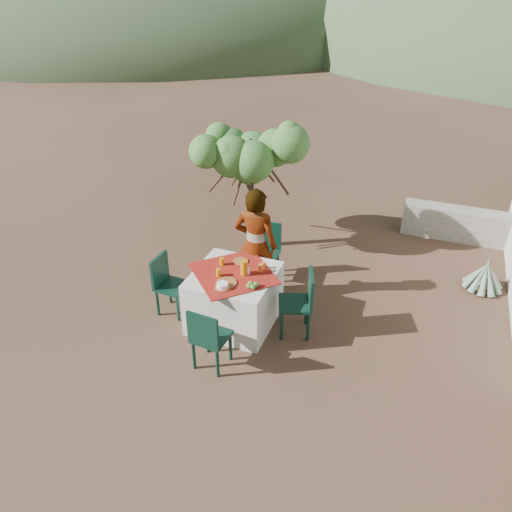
{
  "coord_description": "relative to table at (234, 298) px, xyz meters",
  "views": [
    {
      "loc": [
        2.7,
        -4.94,
        4.18
      ],
      "look_at": [
        0.69,
        0.31,
        0.82
      ],
      "focal_mm": 35.0,
      "sensor_mm": 36.0,
      "label": 1
    }
  ],
  "objects": [
    {
      "name": "chair_far",
      "position": [
        0.01,
        1.15,
        0.12
      ],
      "size": [
        0.44,
        0.44,
        0.89
      ],
      "rotation": [
        0.0,
        0.0,
        0.06
      ],
      "color": "black",
      "rests_on": "ground"
    },
    {
      "name": "chair_left",
      "position": [
        -0.93,
        -0.1,
        0.09
      ],
      "size": [
        0.4,
        0.4,
        0.84
      ],
      "rotation": [
        0.0,
        0.0,
        1.54
      ],
      "color": "black",
      "rests_on": "ground"
    },
    {
      "name": "glass_near",
      "position": [
        -0.15,
        -0.13,
        0.43
      ],
      "size": [
        0.06,
        0.06,
        0.1
      ],
      "primitive_type": "cylinder",
      "color": "orange",
      "rests_on": "table"
    },
    {
      "name": "shrub_tree",
      "position": [
        -0.49,
        2.02,
        1.11
      ],
      "size": [
        1.61,
        1.58,
        1.89
      ],
      "color": "#493324",
      "rests_on": "ground"
    },
    {
      "name": "hill_near_left",
      "position": [
        -18.54,
        30.09,
        -0.38
      ],
      "size": [
        40.0,
        40.0,
        16.0
      ],
      "primitive_type": "ellipsoid",
      "color": "#384D2B",
      "rests_on": "ground"
    },
    {
      "name": "napkin_holder",
      "position": [
        0.16,
        0.05,
        0.43
      ],
      "size": [
        0.08,
        0.06,
        0.09
      ],
      "primitive_type": "cube",
      "rotation": [
        0.0,
        0.0,
        -0.41
      ],
      "color": "white",
      "rests_on": "table"
    },
    {
      "name": "hill_far_center",
      "position": [
        -4.54,
        52.09,
        -0.38
      ],
      "size": [
        60.0,
        60.0,
        24.0
      ],
      "primitive_type": "ellipsoid",
      "color": "slate",
      "rests_on": "ground"
    },
    {
      "name": "table",
      "position": [
        0.0,
        0.0,
        0.0
      ],
      "size": [
        1.3,
        1.3,
        0.76
      ],
      "color": "white",
      "rests_on": "ground"
    },
    {
      "name": "juice_pitcher",
      "position": [
        0.14,
        0.02,
        0.48
      ],
      "size": [
        0.09,
        0.09,
        0.2
      ],
      "primitive_type": "cylinder",
      "color": "orange",
      "rests_on": "table"
    },
    {
      "name": "fruit_cluster",
      "position": [
        0.34,
        -0.22,
        0.42
      ],
      "size": [
        0.14,
        0.13,
        0.07
      ],
      "color": "#4D8B32",
      "rests_on": "table"
    },
    {
      "name": "jar_left",
      "position": [
        0.3,
        0.16,
        0.43
      ],
      "size": [
        0.06,
        0.06,
        0.1
      ],
      "primitive_type": "cylinder",
      "color": "orange",
      "rests_on": "table"
    },
    {
      "name": "agave",
      "position": [
        3.09,
        2.01,
        -0.17
      ],
      "size": [
        0.57,
        0.58,
        0.61
      ],
      "rotation": [
        0.0,
        0.0,
        0.26
      ],
      "color": "slate",
      "rests_on": "ground"
    },
    {
      "name": "chair_right",
      "position": [
        0.87,
        0.1,
        0.11
      ],
      "size": [
        0.52,
        0.52,
        0.89
      ],
      "rotation": [
        0.0,
        0.0,
        5.05
      ],
      "color": "black",
      "rests_on": "ground"
    },
    {
      "name": "person",
      "position": [
        0.05,
        0.65,
        0.45
      ],
      "size": [
        0.63,
        0.43,
        1.66
      ],
      "primitive_type": "imported",
      "rotation": [
        0.0,
        0.0,
        3.19
      ],
      "color": "#8C6651",
      "rests_on": "ground"
    },
    {
      "name": "plate_far",
      "position": [
        -0.02,
        0.29,
        0.39
      ],
      "size": [
        0.2,
        0.2,
        0.01
      ],
      "primitive_type": "cylinder",
      "color": "brown",
      "rests_on": "table"
    },
    {
      "name": "ground",
      "position": [
        -0.54,
        0.09,
        -0.38
      ],
      "size": [
        160.0,
        160.0,
        0.0
      ],
      "primitive_type": "plane",
      "color": "#372419",
      "rests_on": "ground"
    },
    {
      "name": "bowl_plate",
      "position": [
        0.01,
        -0.35,
        0.39
      ],
      "size": [
        0.19,
        0.19,
        0.01
      ],
      "primitive_type": "cylinder",
      "color": "brown",
      "rests_on": "table"
    },
    {
      "name": "chair_near",
      "position": [
        0.07,
        -0.92,
        0.09
      ],
      "size": [
        0.42,
        0.42,
        0.85
      ],
      "rotation": [
        0.0,
        0.0,
        3.06
      ],
      "color": "black",
      "rests_on": "ground"
    },
    {
      "name": "stone_wall",
      "position": [
        3.06,
        3.49,
        -0.1
      ],
      "size": [
        2.6,
        0.35,
        0.55
      ],
      "primitive_type": "cube",
      "color": "gray",
      "rests_on": "ground"
    },
    {
      "name": "white_bowl",
      "position": [
        0.01,
        -0.35,
        0.42
      ],
      "size": [
        0.14,
        0.14,
        0.05
      ],
      "primitive_type": "cylinder",
      "color": "white",
      "rests_on": "bowl_plate"
    },
    {
      "name": "jar_right",
      "position": [
        0.31,
        0.26,
        0.42
      ],
      "size": [
        0.05,
        0.05,
        0.08
      ],
      "primitive_type": "cylinder",
      "color": "orange",
      "rests_on": "table"
    },
    {
      "name": "glass_far",
      "position": [
        -0.22,
        0.13,
        0.43
      ],
      "size": [
        0.06,
        0.06,
        0.1
      ],
      "primitive_type": "cylinder",
      "color": "orange",
      "rests_on": "table"
    },
    {
      "name": "plate_near",
      "position": [
        0.01,
        -0.24,
        0.39
      ],
      "size": [
        0.26,
        0.26,
        0.01
      ],
      "primitive_type": "cylinder",
      "color": "brown",
      "rests_on": "table"
    }
  ]
}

